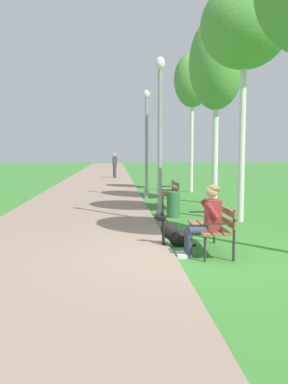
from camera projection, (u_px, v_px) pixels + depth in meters
name	position (u px, v px, depth m)	size (l,w,h in m)	color
ground_plane	(189.00, 258.00, 7.27)	(120.00, 120.00, 0.00)	#3D8433
paved_path	(101.00, 176.00, 30.94)	(4.13, 60.00, 0.04)	gray
park_bench_near	(214.00, 224.00, 7.68)	(0.55, 1.50, 0.85)	olive
park_bench_mid	(170.00, 192.00, 13.67)	(0.55, 1.50, 0.85)	olive
person_seated_on_near_bench	(206.00, 218.00, 7.30)	(0.74, 0.49, 1.25)	#33384C
dog_black	(173.00, 233.00, 8.14)	(0.83, 0.32, 0.71)	black
lamp_post_near	(160.00, 138.00, 10.58)	(0.24, 0.24, 4.11)	gray
lamp_post_mid	(146.00, 143.00, 16.17)	(0.24, 0.24, 4.09)	gray
birch_tree_second	(245.00, 27.00, 10.55)	(2.20, 2.11, 5.94)	silver
birch_tree_third	(217.00, 64.00, 14.26)	(1.84, 2.02, 6.28)	silver
birch_tree_fourth	(192.00, 81.00, 18.36)	(1.58, 1.35, 6.02)	silver
litter_bin	(173.00, 205.00, 11.66)	(0.36, 0.36, 0.70)	#2D6638
pedestrian_distant	(115.00, 166.00, 28.10)	(0.32, 0.22, 1.65)	#383842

